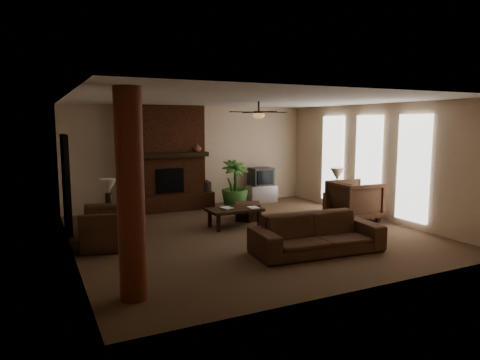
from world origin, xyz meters
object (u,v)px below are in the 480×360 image
coffee_table (234,211)px  tv_stand (261,194)px  side_table_left (111,222)px  lamp_right (337,176)px  armchair_left (109,221)px  ottoman (248,211)px  floor_vase (205,191)px  log_column (131,196)px  sofa (317,227)px  floor_plant (235,196)px  lamp_left (108,188)px  side_table_right (336,204)px  armchair_right (355,199)px

coffee_table → tv_stand: tv_stand is taller
coffee_table → side_table_left: size_ratio=2.18×
lamp_right → armchair_left: bearing=-175.8°
ottoman → floor_vase: floor_vase is taller
log_column → sofa: size_ratio=1.18×
floor_plant → lamp_right: (2.06, -1.75, 0.62)m
floor_vase → lamp_right: lamp_right is taller
log_column → sofa: bearing=10.4°
log_column → coffee_table: 4.33m
tv_stand → lamp_left: size_ratio=1.31×
coffee_table → lamp_left: lamp_left is taller
side_table_left → side_table_right: (5.54, -0.42, 0.00)m
floor_plant → lamp_left: lamp_left is taller
lamp_right → sofa: bearing=-134.3°
floor_vase → floor_plant: (0.56, -0.72, -0.06)m
ottoman → armchair_right: bearing=-28.1°
coffee_table → lamp_left: bearing=170.6°
ottoman → armchair_left: bearing=-164.4°
log_column → side_table_left: size_ratio=5.09×
tv_stand → floor_plant: bearing=-149.4°
side_table_right → lamp_right: lamp_right is taller
log_column → ottoman: log_column is taller
armchair_right → floor_plant: size_ratio=0.79×
coffee_table → ottoman: 0.87m
coffee_table → side_table_right: side_table_right is taller
armchair_right → coffee_table: bearing=82.1°
lamp_left → side_table_right: bearing=-3.9°
coffee_table → side_table_left: side_table_left is taller
coffee_table → lamp_left: size_ratio=1.85×
floor_vase → side_table_right: floor_vase is taller
sofa → armchair_left: (-3.31, 2.03, 0.03)m
side_table_right → floor_plant: bearing=139.9°
side_table_left → lamp_right: 5.61m
armchair_left → tv_stand: 5.63m
log_column → lamp_right: bearing=27.8°
lamp_right → side_table_right: bearing=88.2°
floor_vase → lamp_left: bearing=-144.8°
ottoman → lamp_right: lamp_right is taller
armchair_left → ottoman: 3.56m
lamp_right → floor_plant: bearing=139.6°
log_column → armchair_right: 6.37m
coffee_table → floor_plant: bearing=64.7°
armchair_left → coffee_table: 2.82m
log_column → side_table_left: (0.29, 3.51, -1.12)m
log_column → armchair_right: size_ratio=2.64×
tv_stand → lamp_left: bearing=-155.7°
armchair_right → lamp_right: 0.83m
tv_stand → ottoman: bearing=-126.0°
floor_plant → lamp_right: size_ratio=2.07×
tv_stand → side_table_left: side_table_left is taller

